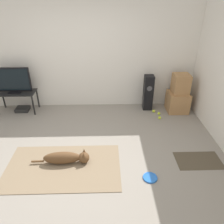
# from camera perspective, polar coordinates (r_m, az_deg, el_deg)

# --- Properties ---
(ground_plane) EXTENTS (12.00, 12.00, 0.00)m
(ground_plane) POSITION_cam_1_polar(r_m,az_deg,el_deg) (3.97, -7.80, -11.88)
(ground_plane) COLOR gray
(wall_back) EXTENTS (8.00, 0.06, 2.55)m
(wall_back) POSITION_cam_1_polar(r_m,az_deg,el_deg) (5.26, -6.63, 14.55)
(wall_back) COLOR silver
(wall_back) RESTS_ON ground_plane
(area_rug) EXTENTS (1.89, 1.10, 0.01)m
(area_rug) POSITION_cam_1_polar(r_m,az_deg,el_deg) (3.85, -12.61, -13.80)
(area_rug) COLOR #847056
(area_rug) RESTS_ON ground_plane
(dog) EXTENTS (0.98, 0.20, 0.24)m
(dog) POSITION_cam_1_polar(r_m,az_deg,el_deg) (3.84, -11.76, -11.61)
(dog) COLOR brown
(dog) RESTS_ON area_rug
(frisbee) EXTENTS (0.23, 0.23, 0.03)m
(frisbee) POSITION_cam_1_polar(r_m,az_deg,el_deg) (3.63, 9.92, -16.51)
(frisbee) COLOR blue
(frisbee) RESTS_ON ground_plane
(cardboard_box_lower) EXTENTS (0.48, 0.48, 0.47)m
(cardboard_box_lower) POSITION_cam_1_polar(r_m,az_deg,el_deg) (5.50, 16.72, 2.59)
(cardboard_box_lower) COLOR #A87A4C
(cardboard_box_lower) RESTS_ON ground_plane
(cardboard_box_upper) EXTENTS (0.36, 0.37, 0.45)m
(cardboard_box_upper) POSITION_cam_1_polar(r_m,az_deg,el_deg) (5.33, 17.54, 7.05)
(cardboard_box_upper) COLOR #A87A4C
(cardboard_box_upper) RESTS_ON cardboard_box_lower
(floor_speaker) EXTENTS (0.22, 0.22, 0.86)m
(floor_speaker) POSITION_cam_1_polar(r_m,az_deg,el_deg) (5.35, 9.43, 5.02)
(floor_speaker) COLOR black
(floor_speaker) RESTS_ON ground_plane
(tv_stand) EXTENTS (0.90, 0.45, 0.50)m
(tv_stand) POSITION_cam_1_polar(r_m,az_deg,el_deg) (5.64, -23.74, 4.15)
(tv_stand) COLOR black
(tv_stand) RESTS_ON ground_plane
(tv) EXTENTS (0.80, 0.20, 0.59)m
(tv) POSITION_cam_1_polar(r_m,az_deg,el_deg) (5.51, -24.47, 7.53)
(tv) COLOR black
(tv) RESTS_ON tv_stand
(tennis_ball_by_boxes) EXTENTS (0.07, 0.07, 0.07)m
(tennis_ball_by_boxes) POSITION_cam_1_polar(r_m,az_deg,el_deg) (5.37, 10.83, 0.24)
(tennis_ball_by_boxes) COLOR #C6E033
(tennis_ball_by_boxes) RESTS_ON ground_plane
(tennis_ball_near_speaker) EXTENTS (0.07, 0.07, 0.07)m
(tennis_ball_near_speaker) POSITION_cam_1_polar(r_m,az_deg,el_deg) (5.30, 12.15, -0.36)
(tennis_ball_near_speaker) COLOR #C6E033
(tennis_ball_near_speaker) RESTS_ON ground_plane
(tennis_ball_loose_on_carpet) EXTENTS (0.07, 0.07, 0.07)m
(tennis_ball_loose_on_carpet) POSITION_cam_1_polar(r_m,az_deg,el_deg) (5.12, 12.34, -1.46)
(tennis_ball_loose_on_carpet) COLOR #C6E033
(tennis_ball_loose_on_carpet) RESTS_ON ground_plane
(game_console) EXTENTS (0.31, 0.26, 0.09)m
(game_console) POSITION_cam_1_polar(r_m,az_deg,el_deg) (5.77, -22.29, 0.70)
(game_console) COLOR black
(game_console) RESTS_ON ground_plane
(door_mat) EXTENTS (0.78, 0.47, 0.01)m
(door_mat) POSITION_cam_1_polar(r_m,az_deg,el_deg) (4.16, 21.63, -11.68)
(door_mat) COLOR #4C4233
(door_mat) RESTS_ON ground_plane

